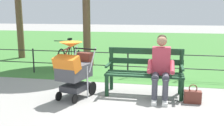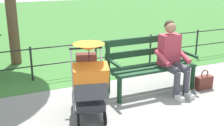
{
  "view_description": "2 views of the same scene",
  "coord_description": "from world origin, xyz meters",
  "px_view_note": "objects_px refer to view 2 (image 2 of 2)",
  "views": [
    {
      "loc": [
        -0.88,
        5.15,
        1.71
      ],
      "look_at": [
        0.13,
        0.05,
        0.67
      ],
      "focal_mm": 40.93,
      "sensor_mm": 36.0,
      "label": 1
    },
    {
      "loc": [
        2.16,
        4.21,
        2.12
      ],
      "look_at": [
        0.32,
        0.13,
        0.69
      ],
      "focal_mm": 46.9,
      "sensor_mm": 36.0,
      "label": 2
    }
  ],
  "objects_px": {
    "park_bench": "(149,62)",
    "stroller": "(89,80)",
    "handbag": "(204,82)",
    "person_on_bench": "(172,55)"
  },
  "relations": [
    {
      "from": "person_on_bench",
      "to": "handbag",
      "type": "relative_size",
      "value": 3.45
    },
    {
      "from": "park_bench",
      "to": "person_on_bench",
      "type": "height_order",
      "value": "person_on_bench"
    },
    {
      "from": "park_bench",
      "to": "stroller",
      "type": "height_order",
      "value": "stroller"
    },
    {
      "from": "stroller",
      "to": "handbag",
      "type": "distance_m",
      "value": 2.36
    },
    {
      "from": "park_bench",
      "to": "person_on_bench",
      "type": "bearing_deg",
      "value": 146.18
    },
    {
      "from": "handbag",
      "to": "person_on_bench",
      "type": "bearing_deg",
      "value": -16.45
    },
    {
      "from": "park_bench",
      "to": "stroller",
      "type": "distance_m",
      "value": 1.48
    },
    {
      "from": "person_on_bench",
      "to": "stroller",
      "type": "relative_size",
      "value": 1.11
    },
    {
      "from": "park_bench",
      "to": "stroller",
      "type": "xyz_separation_m",
      "value": [
        1.36,
        0.56,
        0.07
      ]
    },
    {
      "from": "person_on_bench",
      "to": "stroller",
      "type": "height_order",
      "value": "person_on_bench"
    }
  ]
}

